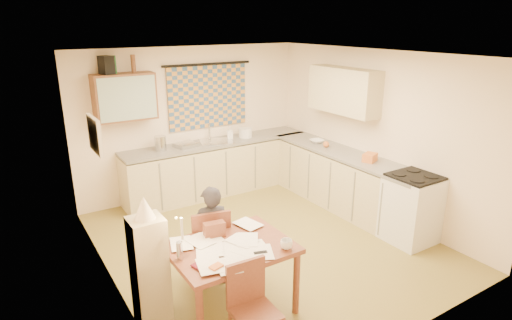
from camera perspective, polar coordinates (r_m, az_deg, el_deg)
floor at (r=5.98m, az=1.16°, el=-10.90°), size 4.00×4.50×0.02m
ceiling at (r=5.24m, az=1.33°, el=13.97°), size 4.00×4.50×0.02m
wall_back at (r=7.40m, az=-8.52°, el=5.11°), size 4.00×0.02×2.50m
wall_front at (r=3.93m, az=19.95°, el=-7.65°), size 4.00×0.02×2.50m
wall_left at (r=4.73m, az=-19.52°, el=-3.22°), size 0.02×4.50×2.50m
wall_right at (r=6.76m, az=15.60°, el=3.41°), size 0.02×4.50×2.50m
window_blind at (r=7.41m, az=-6.40°, el=8.37°), size 1.45×0.03×1.05m
curtain_rod at (r=7.32m, az=-6.49°, el=12.59°), size 1.60×0.04×0.04m
wall_cabinet at (r=6.75m, az=-17.11°, el=8.04°), size 0.90×0.34×0.70m
wall_cabinet_glass at (r=6.59m, az=-16.70°, el=7.85°), size 0.84×0.02×0.64m
upper_cabinet_right at (r=6.89m, az=11.61°, el=9.07°), size 0.34×1.30×0.70m
framed_print at (r=4.98m, az=-20.70°, el=3.15°), size 0.04×0.50×0.40m
print_canvas at (r=4.99m, az=-20.42°, el=3.19°), size 0.01×0.42×0.32m
counter_back at (r=7.48m, az=-5.08°, el=-0.99°), size 3.30×0.62×0.92m
counter_right at (r=6.96m, az=11.65°, el=-2.77°), size 0.62×2.95×0.92m
stove at (r=6.17m, az=19.98°, el=-6.09°), size 0.61×0.61×0.95m
sink at (r=7.34m, az=-5.29°, el=2.15°), size 0.66×0.60×0.10m
tap at (r=7.44m, az=-6.23°, el=3.76°), size 0.04×0.04×0.28m
dish_rack at (r=7.10m, az=-9.29°, el=2.02°), size 0.41×0.37×0.06m
kettle at (r=6.93m, az=-12.62°, el=2.18°), size 0.23×0.23×0.24m
mixing_bowl at (r=7.58m, az=-1.43°, el=3.67°), size 0.27×0.27×0.16m
soap_bottle at (r=7.48m, az=-3.49°, el=3.65°), size 0.17×0.17×0.21m
bowl at (r=7.30m, az=8.12°, el=2.50°), size 0.28×0.28×0.06m
orange_bag at (r=6.47m, az=14.94°, el=0.33°), size 0.26×0.23×0.12m
fruit_orange at (r=7.05m, az=9.33°, el=2.08°), size 0.10×0.10×0.10m
speaker at (r=6.64m, az=-19.34°, el=11.86°), size 0.21×0.24×0.26m
bottle_green at (r=6.66m, az=-18.43°, el=11.97°), size 0.08×0.08×0.26m
bottle_brown at (r=6.74m, az=-16.05°, el=12.25°), size 0.09×0.09×0.26m
dining_table at (r=4.54m, az=-3.32°, el=-15.43°), size 1.19×0.91×0.75m
chair_far at (r=5.04m, az=-6.30°, el=-13.01°), size 0.50×0.50×0.95m
person at (r=4.86m, az=-5.97°, el=-10.10°), size 0.55×0.47×1.19m
shelf_stand at (r=4.41m, az=-13.98°, el=-14.22°), size 0.32×0.30×1.13m
lampshade at (r=4.09m, az=-14.69°, el=-6.16°), size 0.20×0.20×0.22m
letter_rack at (r=4.49m, az=-5.57°, el=-9.22°), size 0.23×0.13×0.16m
mug at (r=4.28m, az=4.08°, el=-11.15°), size 0.15×0.15×0.10m
magazine at (r=3.97m, az=-7.65°, el=-14.45°), size 0.30×0.33×0.02m
book at (r=4.14m, az=-7.50°, el=-12.95°), size 0.33×0.35×0.02m
orange_box at (r=3.98m, az=-5.33°, el=-14.09°), size 0.14×0.11×0.04m
eyeglasses at (r=4.21m, az=0.61°, el=-12.27°), size 0.14×0.08×0.02m
candle_holder at (r=4.14m, az=-10.15°, el=-11.80°), size 0.06×0.06×0.18m
candle at (r=4.09m, az=-9.85°, el=-9.00°), size 0.03×0.03×0.22m
candle_flame at (r=4.02m, az=-10.62°, el=-7.60°), size 0.02×0.02×0.02m
papers at (r=4.30m, az=-3.66°, el=-11.55°), size 1.06×0.96×0.03m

